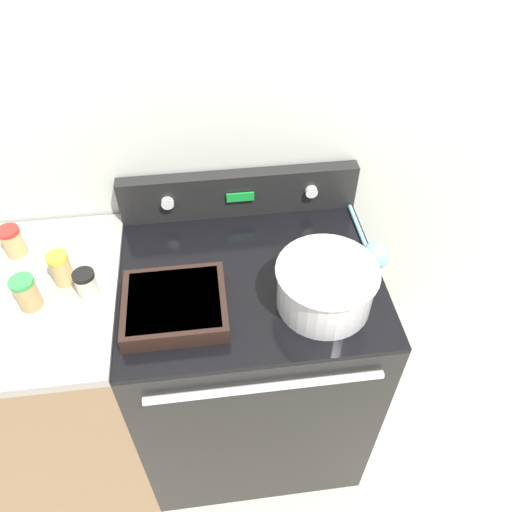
{
  "coord_description": "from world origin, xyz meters",
  "views": [
    {
      "loc": [
        -0.11,
        -0.69,
        2.06
      ],
      "look_at": [
        0.02,
        0.33,
        1.02
      ],
      "focal_mm": 35.0,
      "sensor_mm": 36.0,
      "label": 1
    }
  ],
  "objects_px": {
    "mixing_bowl": "(326,284)",
    "spice_jar_yellow_cap": "(61,269)",
    "spice_jar_black_cap": "(86,283)",
    "spice_jar_red_cap": "(13,242)",
    "casserole_dish": "(175,304)",
    "spice_jar_green_cap": "(26,293)",
    "ladle": "(374,254)"
  },
  "relations": [
    {
      "from": "mixing_bowl",
      "to": "spice_jar_yellow_cap",
      "type": "distance_m",
      "value": 0.75
    },
    {
      "from": "ladle",
      "to": "spice_jar_yellow_cap",
      "type": "bearing_deg",
      "value": 178.11
    },
    {
      "from": "ladle",
      "to": "spice_jar_black_cap",
      "type": "relative_size",
      "value": 3.95
    },
    {
      "from": "spice_jar_black_cap",
      "to": "spice_jar_red_cap",
      "type": "bearing_deg",
      "value": 140.87
    },
    {
      "from": "mixing_bowl",
      "to": "spice_jar_green_cap",
      "type": "relative_size",
      "value": 2.76
    },
    {
      "from": "ladle",
      "to": "spice_jar_red_cap",
      "type": "distance_m",
      "value": 1.09
    },
    {
      "from": "casserole_dish",
      "to": "spice_jar_green_cap",
      "type": "relative_size",
      "value": 2.79
    },
    {
      "from": "spice_jar_yellow_cap",
      "to": "casserole_dish",
      "type": "bearing_deg",
      "value": -24.51
    },
    {
      "from": "ladle",
      "to": "spice_jar_black_cap",
      "type": "xyz_separation_m",
      "value": [
        -0.84,
        -0.02,
        0.01
      ]
    },
    {
      "from": "mixing_bowl",
      "to": "spice_jar_green_cap",
      "type": "height_order",
      "value": "mixing_bowl"
    },
    {
      "from": "casserole_dish",
      "to": "spice_jar_yellow_cap",
      "type": "xyz_separation_m",
      "value": [
        -0.32,
        0.14,
        0.03
      ]
    },
    {
      "from": "casserole_dish",
      "to": "spice_jar_yellow_cap",
      "type": "distance_m",
      "value": 0.35
    },
    {
      "from": "casserole_dish",
      "to": "ladle",
      "type": "height_order",
      "value": "ladle"
    },
    {
      "from": "casserole_dish",
      "to": "spice_jar_black_cap",
      "type": "distance_m",
      "value": 0.26
    },
    {
      "from": "spice_jar_yellow_cap",
      "to": "spice_jar_black_cap",
      "type": "bearing_deg",
      "value": -36.73
    },
    {
      "from": "casserole_dish",
      "to": "spice_jar_green_cap",
      "type": "xyz_separation_m",
      "value": [
        -0.4,
        0.07,
        0.03
      ]
    },
    {
      "from": "spice_jar_black_cap",
      "to": "spice_jar_green_cap",
      "type": "xyz_separation_m",
      "value": [
        -0.15,
        -0.02,
        0.01
      ]
    },
    {
      "from": "casserole_dish",
      "to": "spice_jar_green_cap",
      "type": "bearing_deg",
      "value": 170.66
    },
    {
      "from": "mixing_bowl",
      "to": "spice_jar_black_cap",
      "type": "height_order",
      "value": "mixing_bowl"
    },
    {
      "from": "spice_jar_black_cap",
      "to": "spice_jar_red_cap",
      "type": "xyz_separation_m",
      "value": [
        -0.24,
        0.19,
        0.01
      ]
    },
    {
      "from": "spice_jar_green_cap",
      "to": "spice_jar_red_cap",
      "type": "height_order",
      "value": "spice_jar_green_cap"
    },
    {
      "from": "mixing_bowl",
      "to": "spice_jar_yellow_cap",
      "type": "height_order",
      "value": "mixing_bowl"
    },
    {
      "from": "mixing_bowl",
      "to": "spice_jar_green_cap",
      "type": "distance_m",
      "value": 0.82
    },
    {
      "from": "mixing_bowl",
      "to": "spice_jar_red_cap",
      "type": "height_order",
      "value": "mixing_bowl"
    },
    {
      "from": "spice_jar_black_cap",
      "to": "mixing_bowl",
      "type": "bearing_deg",
      "value": -9.56
    },
    {
      "from": "mixing_bowl",
      "to": "ladle",
      "type": "distance_m",
      "value": 0.23
    },
    {
      "from": "spice_jar_black_cap",
      "to": "spice_jar_green_cap",
      "type": "height_order",
      "value": "spice_jar_green_cap"
    },
    {
      "from": "mixing_bowl",
      "to": "ladle",
      "type": "bearing_deg",
      "value": 36.48
    },
    {
      "from": "spice_jar_black_cap",
      "to": "casserole_dish",
      "type": "bearing_deg",
      "value": -20.26
    },
    {
      "from": "mixing_bowl",
      "to": "ladle",
      "type": "height_order",
      "value": "mixing_bowl"
    },
    {
      "from": "casserole_dish",
      "to": "ladle",
      "type": "xyz_separation_m",
      "value": [
        0.6,
        0.11,
        0.01
      ]
    },
    {
      "from": "mixing_bowl",
      "to": "spice_jar_red_cap",
      "type": "bearing_deg",
      "value": 161.3
    }
  ]
}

